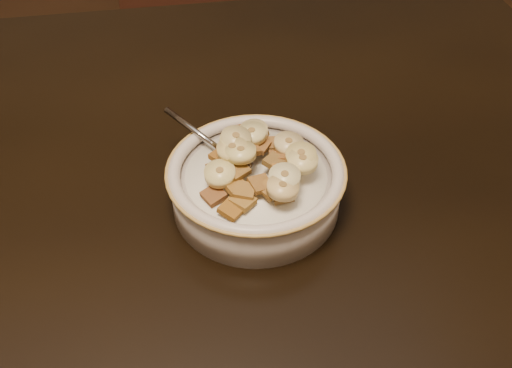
{
  "coord_description": "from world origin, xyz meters",
  "views": [
    {
      "loc": [
        0.14,
        -0.46,
        1.19
      ],
      "look_at": [
        0.2,
        -0.04,
        0.78
      ],
      "focal_mm": 40.0,
      "sensor_mm": 36.0,
      "label": 1
    }
  ],
  "objects": [
    {
      "name": "cereal_square_13",
      "position": [
        0.25,
        -0.0,
        0.8
      ],
      "size": [
        0.03,
        0.03,
        0.01
      ],
      "primitive_type": "cube",
      "rotation": [
        -0.01,
        -0.16,
        0.39
      ],
      "color": "brown",
      "rests_on": "milk"
    },
    {
      "name": "cereal_square_9",
      "position": [
        0.18,
        -0.05,
        0.81
      ],
      "size": [
        0.03,
        0.03,
        0.01
      ],
      "primitive_type": "cube",
      "rotation": [
        0.09,
        -0.04,
        0.57
      ],
      "color": "olive",
      "rests_on": "milk"
    },
    {
      "name": "cereal_square_17",
      "position": [
        0.18,
        -0.02,
        0.81
      ],
      "size": [
        0.03,
        0.03,
        0.01
      ],
      "primitive_type": "cube",
      "rotation": [
        0.1,
        0.07,
        0.62
      ],
      "color": "brown",
      "rests_on": "milk"
    },
    {
      "name": "banana_slice_7",
      "position": [
        0.2,
        0.0,
        0.82
      ],
      "size": [
        0.03,
        0.03,
        0.01
      ],
      "primitive_type": "cylinder",
      "rotation": [
        -0.0,
        -0.07,
        0.1
      ],
      "color": "#F0E088",
      "rests_on": "milk"
    },
    {
      "name": "cereal_bowl",
      "position": [
        0.2,
        -0.04,
        0.77
      ],
      "size": [
        0.18,
        0.18,
        0.04
      ],
      "primitive_type": "cylinder",
      "color": "#BFB4A7",
      "rests_on": "table"
    },
    {
      "name": "cereal_square_21",
      "position": [
        0.2,
        -0.02,
        0.81
      ],
      "size": [
        0.02,
        0.02,
        0.01
      ],
      "primitive_type": "cube",
      "rotation": [
        0.16,
        -0.01,
        1.78
      ],
      "color": "brown",
      "rests_on": "milk"
    },
    {
      "name": "banana_slice_1",
      "position": [
        0.18,
        -0.03,
        0.82
      ],
      "size": [
        0.04,
        0.04,
        0.01
      ],
      "primitive_type": "cylinder",
      "rotation": [
        -0.06,
        0.06,
        2.75
      ],
      "color": "#FCE889",
      "rests_on": "milk"
    },
    {
      "name": "cereal_square_25",
      "position": [
        0.16,
        -0.04,
        0.81
      ],
      "size": [
        0.02,
        0.02,
        0.01
      ],
      "primitive_type": "cube",
      "rotation": [
        -0.14,
        -0.12,
        1.83
      ],
      "color": "brown",
      "rests_on": "milk"
    },
    {
      "name": "cereal_square_15",
      "position": [
        0.21,
        0.02,
        0.8
      ],
      "size": [
        0.03,
        0.03,
        0.01
      ],
      "primitive_type": "cube",
      "rotation": [
        -0.13,
        0.15,
        2.34
      ],
      "color": "brown",
      "rests_on": "milk"
    },
    {
      "name": "cereal_square_19",
      "position": [
        0.17,
        -0.01,
        0.8
      ],
      "size": [
        0.03,
        0.03,
        0.01
      ],
      "primitive_type": "cube",
      "rotation": [
        -0.09,
        0.1,
        2.7
      ],
      "color": "#964F20",
      "rests_on": "milk"
    },
    {
      "name": "cereal_square_7",
      "position": [
        0.18,
        -0.06,
        0.81
      ],
      "size": [
        0.03,
        0.03,
        0.01
      ],
      "primitive_type": "cube",
      "rotation": [
        -0.0,
        0.1,
        0.4
      ],
      "color": "brown",
      "rests_on": "milk"
    },
    {
      "name": "banana_slice_4",
      "position": [
        0.18,
        -0.01,
        0.82
      ],
      "size": [
        0.04,
        0.04,
        0.01
      ],
      "primitive_type": "cylinder",
      "rotation": [
        -0.05,
        0.12,
        0.15
      ],
      "color": "#DACA7A",
      "rests_on": "milk"
    },
    {
      "name": "cereal_square_0",
      "position": [
        0.24,
        -0.02,
        0.8
      ],
      "size": [
        0.03,
        0.03,
        0.01
      ],
      "primitive_type": "cube",
      "rotation": [
        0.02,
        -0.16,
        1.01
      ],
      "color": "brown",
      "rests_on": "milk"
    },
    {
      "name": "cereal_square_1",
      "position": [
        0.22,
        -0.08,
        0.8
      ],
      "size": [
        0.02,
        0.02,
        0.01
      ],
      "primitive_type": "cube",
      "rotation": [
        -0.05,
        0.16,
        3.14
      ],
      "color": "brown",
      "rests_on": "milk"
    },
    {
      "name": "cereal_square_18",
      "position": [
        0.24,
        -0.0,
        0.8
      ],
      "size": [
        0.02,
        0.02,
        0.01
      ],
      "primitive_type": "cube",
      "rotation": [
        -0.17,
        0.09,
        1.55
      ],
      "color": "brown",
      "rests_on": "milk"
    },
    {
      "name": "cereal_square_5",
      "position": [
        0.17,
        -0.02,
        0.81
      ],
      "size": [
        0.03,
        0.03,
        0.01
      ],
      "primitive_type": "cube",
      "rotation": [
        -0.0,
        0.07,
        2.22
      ],
      "color": "brown",
      "rests_on": "milk"
    },
    {
      "name": "banana_slice_5",
      "position": [
        0.25,
        -0.05,
        0.82
      ],
      "size": [
        0.04,
        0.04,
        0.01
      ],
      "primitive_type": "cylinder",
      "rotation": [
        0.04,
        -0.01,
        0.59
      ],
      "color": "#D0BD7C",
      "rests_on": "milk"
    },
    {
      "name": "spoon",
      "position": [
        0.18,
        -0.01,
        0.8
      ],
      "size": [
        0.05,
        0.05,
        0.01
      ],
      "primitive_type": "ellipsoid",
      "rotation": [
        0.0,
        0.0,
        3.88
      ],
      "color": "#949494",
      "rests_on": "cereal_bowl"
    },
    {
      "name": "cereal_square_26",
      "position": [
        0.22,
        -0.05,
        0.81
      ],
      "size": [
        0.02,
        0.02,
        0.01
      ],
      "primitive_type": "cube",
      "rotation": [
        -0.21,
        -0.17,
        3.07
      ],
      "color": "olive",
      "rests_on": "milk"
    },
    {
      "name": "milk",
      "position": [
        0.2,
        -0.04,
        0.79
      ],
      "size": [
        0.15,
        0.15,
        0.0
      ],
      "primitive_type": "cylinder",
      "color": "white",
      "rests_on": "cereal_bowl"
    },
    {
      "name": "cereal_square_22",
      "position": [
        0.17,
        -0.09,
        0.8
      ],
      "size": [
        0.03,
        0.03,
        0.01
      ],
      "primitive_type": "cube",
      "rotation": [
        0.19,
        0.04,
        0.85
      ],
      "color": "brown",
      "rests_on": "milk"
    },
    {
      "name": "cereal_square_11",
      "position": [
        0.22,
        -0.04,
        0.81
      ],
      "size": [
        0.03,
        0.03,
        0.01
      ],
      "primitive_type": "cube",
      "rotation": [
        0.18,
        0.12,
        0.84
      ],
      "color": "brown",
      "rests_on": "milk"
    },
    {
      "name": "cereal_square_14",
      "position": [
        0.21,
        -0.07,
        0.81
      ],
      "size": [
        0.03,
        0.03,
        0.01
      ],
      "primitive_type": "cube",
      "rotation": [
        -0.15,
        -0.08,
        2.13
      ],
      "color": "brown",
      "rests_on": "milk"
    },
    {
      "name": "cereal_square_3",
      "position": [
        0.23,
        -0.03,
        0.81
      ],
      "size": [
        0.02,
        0.02,
        0.01
      ],
      "primitive_type": "cube",
      "rotation": [
        0.23,
        0.07,
        2.99
      ],
      "color": "brown",
      "rests_on": "milk"
    },
    {
      "name": "cereal_square_6",
      "position": [
        0.22,
        -0.0,
        0.8
      ],
      "size": [
        0.03,
        0.03,
        0.01
      ],
      "primitive_type": "cube",
      "rotation": [
        -0.0,
        0.12,
        2.83
      ],
      "color": "brown",
      "rests_on": "milk"
    },
    {
      "name": "banana_slice_0",
      "position": [
        0.24,
        -0.02,
        0.81
      ],
      "size": [
        0.04,
        0.04,
        0.01
      ],
      "primitive_type": "cylinder",
      "rotation": [
        0.1,
        0.0,
        0.66
      ],
      "color": "#D6C589",
      "rests_on": "milk"
    },
    {
      "name": "cereal_square_10",
      "position": [
        0.18,
        -0.07,
        0.81
      ],
      "size": [
        0.03,
        0.03,
        0.01
      ],
      "primitive_type": "cube",
      "rotation": [
        -0.03,
        -0.11,
        2.85
      ],
      "color": "brown",
      "rests_on": "milk"
    },
    {
      "name": "cereal_square_20",
      "position": [
        0.21,
        -0.01,
        0.81
      ],
      "size": [
        0.03,
        0.03,
        0.01
      ],
      "primitive_type": "cube",
      "rotation": [
        0.06,
        -0.16,
        2.56
      ],
      "color": "brown",
      "rests_on": "milk"
    },
    {
      "name": "banana_slice_8",
      "position": [
        0.18,
        -0.01,
        0.82
      ],
      "size": [
        0.03,
        0.03,
        0.02
      ],
      "primitive_type": "cylinder",
      "rotation": [
        -0.12,
        -0.11,
        3.12
      ],
      "color": "#CBC178",
      "rests_on": "milk"
    },
    {
      "name": "banana_slice_2",
      "position": [
        0.22,
        -0.08,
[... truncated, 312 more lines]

